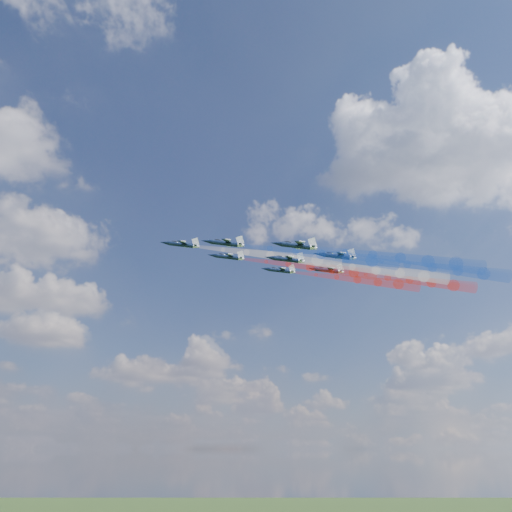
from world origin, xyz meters
TOP-DOWN VIEW (x-y plane):
  - jet_lead at (-7.55, -13.89)m, footprint 13.07×12.46m
  - trail_lead at (12.43, -24.33)m, footprint 33.58×20.33m
  - jet_inner_left at (-2.97, -29.11)m, footprint 13.07×12.46m
  - trail_inner_left at (17.00, -39.55)m, footprint 33.58×20.33m
  - jet_inner_right at (7.69, -9.95)m, footprint 13.07×12.46m
  - trail_inner_right at (27.67, -20.39)m, footprint 33.58×20.33m
  - jet_outer_left at (5.79, -45.57)m, footprint 13.07×12.46m
  - trail_outer_left at (25.76, -56.01)m, footprint 33.58×20.33m
  - jet_center_third at (14.90, -27.94)m, footprint 13.07×12.46m
  - trail_center_third at (34.87, -38.38)m, footprint 33.58×20.33m
  - jet_outer_right at (25.63, -8.22)m, footprint 13.07×12.46m
  - trail_outer_right at (45.60, -18.66)m, footprint 33.58×20.33m
  - jet_rear_left at (20.23, -41.26)m, footprint 13.07×12.46m
  - trail_rear_left at (40.20, -51.70)m, footprint 33.58×20.33m
  - jet_rear_right at (31.67, -22.69)m, footprint 13.07×12.46m
  - trail_rear_right at (51.64, -33.13)m, footprint 33.58×20.33m

SIDE VIEW (x-z plane):
  - trail_outer_left at x=25.76m, z-range 115.89..123.69m
  - trail_rear_left at x=40.20m, z-range 117.26..125.07m
  - jet_outer_left at x=5.79m, z-range 119.63..124.79m
  - trail_center_third at x=34.87m, z-range 119.36..127.16m
  - jet_rear_left at x=20.23m, z-range 121.01..126.17m
  - trail_inner_left at x=17.00m, z-range 120.00..127.81m
  - trail_rear_right at x=51.64m, z-range 120.59..128.39m
  - jet_center_third at x=14.90m, z-range 123.11..128.26m
  - jet_inner_left at x=-2.97m, z-range 123.75..128.90m
  - jet_rear_right at x=31.67m, z-range 124.33..129.49m
  - trail_outer_right at x=45.60m, z-range 123.48..131.28m
  - trail_lead at x=12.43m, z-range 123.60..131.41m
  - trail_inner_right at x=27.67m, z-range 124.03..131.84m
  - jet_outer_right at x=25.63m, z-range 127.22..132.38m
  - jet_lead at x=-7.55m, z-range 127.35..132.50m
  - jet_inner_right at x=7.69m, z-range 127.78..132.93m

